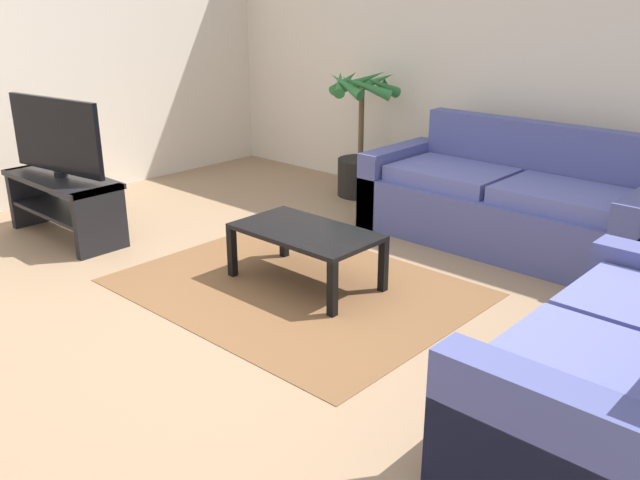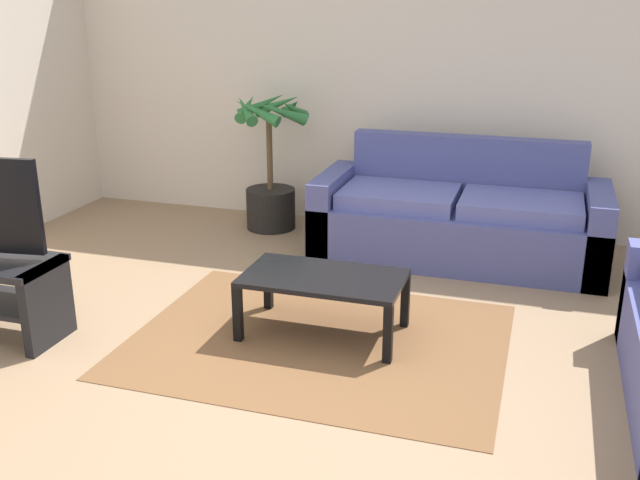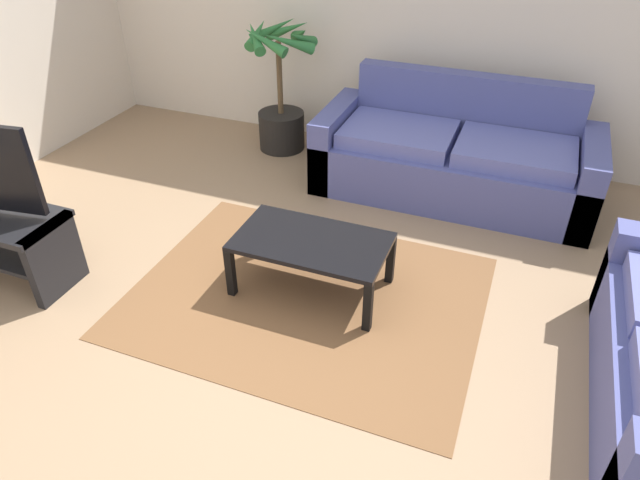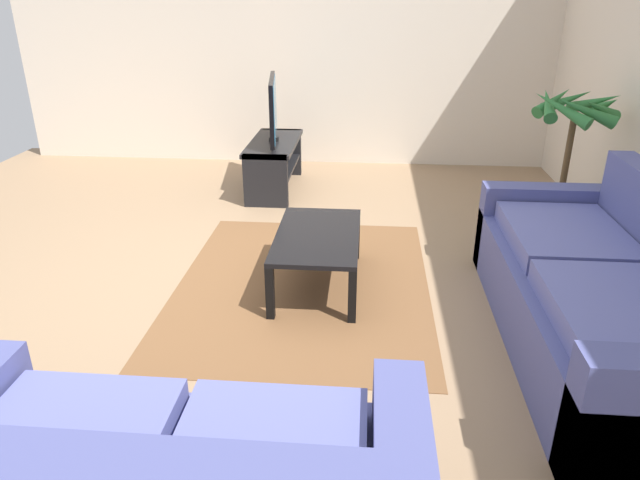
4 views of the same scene
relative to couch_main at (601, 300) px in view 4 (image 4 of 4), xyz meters
name	(u,v)px [view 4 (image 4 of 4)]	position (x,y,z in m)	size (l,w,h in m)	color
ground_plane	(224,275)	(-0.70, -2.28, -0.30)	(6.60, 6.60, 0.00)	#937556
wall_left	(281,40)	(-3.70, -2.28, 1.05)	(0.06, 6.00, 2.70)	beige
couch_main	(601,300)	(0.00, 0.00, 0.00)	(2.19, 0.90, 0.90)	#4C518C
tv_stand	(274,158)	(-2.62, -2.22, 0.02)	(1.10, 0.45, 0.49)	black
tv	(273,108)	(-2.63, -2.21, 0.51)	(1.00, 0.18, 0.60)	black
coffee_table	(318,241)	(-0.60, -1.61, 0.03)	(0.96, 0.55, 0.38)	black
area_rug	(303,284)	(-0.60, -1.71, -0.30)	(2.20, 1.70, 0.01)	brown
potted_palm	(564,178)	(-1.66, 0.26, 0.18)	(0.70, 0.71, 1.19)	black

